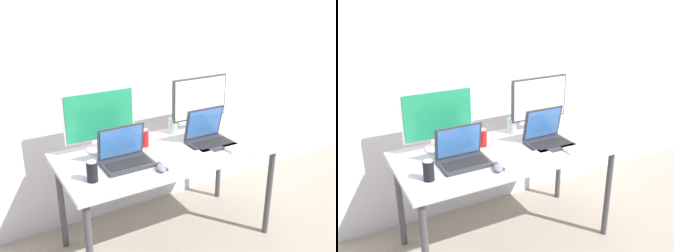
% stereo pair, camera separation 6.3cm
% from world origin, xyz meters
% --- Properties ---
extents(ground_plane, '(16.00, 16.00, 0.00)m').
position_xyz_m(ground_plane, '(0.00, 0.00, 0.00)').
color(ground_plane, gray).
extents(wall_back, '(7.00, 0.08, 2.60)m').
position_xyz_m(wall_back, '(0.00, 0.59, 1.30)').
color(wall_back, silver).
rests_on(wall_back, ground).
extents(work_desk, '(1.52, 0.74, 0.74)m').
position_xyz_m(work_desk, '(0.00, 0.00, 0.67)').
color(work_desk, '#424247').
rests_on(work_desk, ground).
extents(monitor_left, '(0.50, 0.21, 0.43)m').
position_xyz_m(monitor_left, '(-0.40, 0.24, 0.97)').
color(monitor_left, silver).
rests_on(monitor_left, work_desk).
extents(monitor_center, '(0.48, 0.18, 0.42)m').
position_xyz_m(monitor_center, '(0.42, 0.23, 0.97)').
color(monitor_center, '#38383D').
rests_on(monitor_center, work_desk).
extents(laptop_silver, '(0.32, 0.23, 0.24)m').
position_xyz_m(laptop_silver, '(-0.34, -0.04, 0.80)').
color(laptop_silver, '#2D2D33').
rests_on(laptop_silver, work_desk).
extents(laptop_secondary, '(0.31, 0.25, 0.26)m').
position_xyz_m(laptop_secondary, '(0.32, -0.04, 0.80)').
color(laptop_secondary, '#2D2D33').
rests_on(laptop_secondary, work_desk).
extents(keyboard_main, '(0.39, 0.14, 0.02)m').
position_xyz_m(keyboard_main, '(0.04, -0.21, 0.75)').
color(keyboard_main, white).
rests_on(keyboard_main, work_desk).
extents(keyboard_aux, '(0.40, 0.13, 0.02)m').
position_xyz_m(keyboard_aux, '(0.54, -0.22, 0.75)').
color(keyboard_aux, white).
rests_on(keyboard_aux, work_desk).
extents(mouse_by_keyboard, '(0.08, 0.11, 0.03)m').
position_xyz_m(mouse_by_keyboard, '(-0.19, -0.24, 0.76)').
color(mouse_by_keyboard, slate).
rests_on(mouse_by_keyboard, work_desk).
extents(soda_can_near_keyboard, '(0.07, 0.07, 0.13)m').
position_xyz_m(soda_can_near_keyboard, '(-0.60, -0.16, 0.80)').
color(soda_can_near_keyboard, black).
rests_on(soda_can_near_keyboard, work_desk).
extents(soda_can_by_laptop, '(0.07, 0.07, 0.13)m').
position_xyz_m(soda_can_by_laptop, '(-0.11, 0.15, 0.80)').
color(soda_can_by_laptop, red).
rests_on(soda_can_by_laptop, work_desk).
extents(bamboo_vase, '(0.07, 0.07, 0.37)m').
position_xyz_m(bamboo_vase, '(0.19, 0.26, 0.81)').
color(bamboo_vase, '#B2D1B7').
rests_on(bamboo_vase, work_desk).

